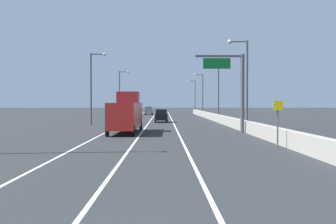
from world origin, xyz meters
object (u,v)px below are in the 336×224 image
at_px(lamp_post_left_near, 2,57).
at_px(car_white_3, 132,112).
at_px(speed_advisory_sign, 278,120).
at_px(lamp_post_right_third, 217,87).
at_px(lamp_post_right_fifth, 194,94).
at_px(lamp_post_left_far, 121,90).
at_px(lamp_post_right_second, 244,78).
at_px(overhead_sign_gantry, 235,83).
at_px(lamp_post_right_fourth, 201,91).
at_px(car_gray_2, 149,111).
at_px(lamp_post_left_mid, 93,83).
at_px(box_truck, 126,114).
at_px(car_silver_1, 135,110).
at_px(car_black_0, 161,116).

relative_size(lamp_post_left_near, car_white_3, 2.13).
relative_size(speed_advisory_sign, lamp_post_right_third, 0.32).
distance_m(lamp_post_right_fifth, lamp_post_left_far, 38.20).
xyz_separation_m(speed_advisory_sign, lamp_post_left_far, (-15.96, 57.28, 3.67)).
bearing_deg(lamp_post_right_second, car_white_3, 110.20).
distance_m(overhead_sign_gantry, lamp_post_left_near, 22.24).
height_order(overhead_sign_gantry, lamp_post_left_far, lamp_post_left_far).
height_order(lamp_post_right_third, lamp_post_right_fourth, same).
bearing_deg(car_gray_2, speed_advisory_sign, -81.43).
distance_m(lamp_post_right_third, lamp_post_left_mid, 22.78).
xyz_separation_m(car_gray_2, car_white_3, (-2.93, -14.66, -0.02)).
distance_m(lamp_post_left_mid, car_white_3, 29.77).
bearing_deg(speed_advisory_sign, lamp_post_left_near, -170.94).
relative_size(overhead_sign_gantry, speed_advisory_sign, 2.50).
height_order(lamp_post_right_second, lamp_post_right_third, same).
bearing_deg(lamp_post_right_third, box_truck, -113.73).
xyz_separation_m(lamp_post_left_far, car_gray_2, (5.21, 14.02, -4.47)).
bearing_deg(lamp_post_left_near, lamp_post_left_far, 89.66).
distance_m(car_silver_1, car_white_3, 12.38).
distance_m(lamp_post_right_fifth, car_black_0, 58.24).
bearing_deg(car_black_0, lamp_post_left_mid, -143.54).
bearing_deg(speed_advisory_sign, car_white_3, 103.58).
bearing_deg(lamp_post_right_second, lamp_post_left_near, -132.65).
relative_size(lamp_post_left_near, car_gray_2, 2.06).
distance_m(lamp_post_right_second, lamp_post_left_mid, 20.71).
bearing_deg(lamp_post_left_far, lamp_post_right_fourth, 27.32).
bearing_deg(lamp_post_left_mid, overhead_sign_gantry, -41.98).
bearing_deg(lamp_post_left_far, car_gray_2, 69.62).
bearing_deg(speed_advisory_sign, lamp_post_right_fourth, 88.79).
xyz_separation_m(car_black_0, car_gray_2, (-3.16, 37.44, 0.01)).
distance_m(lamp_post_right_fourth, car_gray_2, 13.90).
distance_m(lamp_post_left_near, car_white_3, 59.47).
relative_size(lamp_post_right_third, lamp_post_left_far, 1.00).
distance_m(lamp_post_left_near, lamp_post_left_mid, 29.94).
relative_size(lamp_post_left_near, car_black_0, 2.26).
bearing_deg(lamp_post_right_third, car_white_3, 134.87).
xyz_separation_m(lamp_post_left_near, box_truck, (5.51, 15.71, -3.63)).
xyz_separation_m(overhead_sign_gantry, lamp_post_left_far, (-15.51, 44.31, 0.71)).
relative_size(car_black_0, car_white_3, 0.95).
distance_m(lamp_post_right_second, car_gray_2, 56.40).
xyz_separation_m(speed_advisory_sign, lamp_post_left_mid, (-16.41, 27.34, 3.67)).
distance_m(lamp_post_left_mid, box_truck, 15.72).
bearing_deg(car_silver_1, lamp_post_left_far, -99.56).
xyz_separation_m(lamp_post_right_third, car_silver_1, (-15.57, 27.72, -4.38)).
height_order(lamp_post_right_fourth, car_silver_1, lamp_post_right_fourth).
bearing_deg(lamp_post_right_third, lamp_post_right_second, -91.02).
distance_m(car_white_3, box_truck, 43.63).
distance_m(overhead_sign_gantry, car_gray_2, 59.35).
relative_size(lamp_post_right_third, lamp_post_left_near, 1.00).
relative_size(lamp_post_right_fifth, car_black_0, 2.26).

